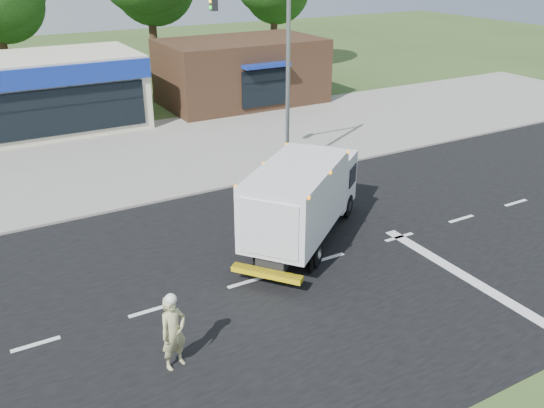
% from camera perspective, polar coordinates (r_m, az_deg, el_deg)
% --- Properties ---
extents(ground, '(120.00, 120.00, 0.00)m').
position_cam_1_polar(ground, '(18.83, 5.58, -5.40)').
color(ground, '#385123').
rests_on(ground, ground).
extents(road_asphalt, '(60.00, 14.00, 0.02)m').
position_cam_1_polar(road_asphalt, '(18.83, 5.58, -5.39)').
color(road_asphalt, black).
rests_on(road_asphalt, ground).
extents(sidewalk, '(60.00, 2.40, 0.12)m').
position_cam_1_polar(sidewalk, '(25.27, -5.07, 2.68)').
color(sidewalk, gray).
rests_on(sidewalk, ground).
extents(parking_apron, '(60.00, 9.00, 0.02)m').
position_cam_1_polar(parking_apron, '(30.37, -9.71, 6.02)').
color(parking_apron, gray).
rests_on(parking_apron, ground).
extents(lane_markings, '(55.20, 7.00, 0.01)m').
position_cam_1_polar(lane_markings, '(18.66, 11.39, -6.03)').
color(lane_markings, silver).
rests_on(lane_markings, road_asphalt).
extents(ems_box_truck, '(6.56, 5.81, 2.99)m').
position_cam_1_polar(ems_box_truck, '(19.07, 3.10, 0.85)').
color(ems_box_truck, black).
rests_on(ems_box_truck, ground).
extents(emergency_worker, '(0.80, 0.64, 2.02)m').
position_cam_1_polar(emergency_worker, '(14.00, -9.74, -12.35)').
color(emergency_worker, '#C0B780').
rests_on(emergency_worker, ground).
extents(brown_storefront, '(10.00, 6.70, 4.00)m').
position_cam_1_polar(brown_storefront, '(37.90, -3.05, 13.00)').
color(brown_storefront, '#382316').
rests_on(brown_storefront, ground).
extents(traffic_signal_pole, '(3.51, 0.25, 8.00)m').
position_cam_1_polar(traffic_signal_pole, '(24.47, 0.27, 13.92)').
color(traffic_signal_pole, gray).
rests_on(traffic_signal_pole, ground).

